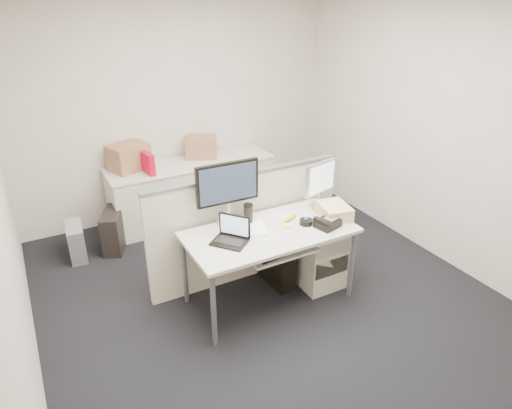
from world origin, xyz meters
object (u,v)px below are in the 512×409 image
desk_phone (328,223)px  laptop (229,232)px  monitor_main (228,193)px  desk (270,237)px

desk_phone → laptop: bearing=155.5°
laptop → desk_phone: laptop is taller
monitor_main → laptop: size_ratio=2.03×
desk → desk_phone: 0.53m
desk_phone → monitor_main: bearing=131.6°
desk → monitor_main: monitor_main is taller
desk → desk_phone: desk_phone is taller
desk → laptop: size_ratio=5.23×
laptop → monitor_main: bearing=116.6°
laptop → desk_phone: (0.90, -0.16, -0.07)m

